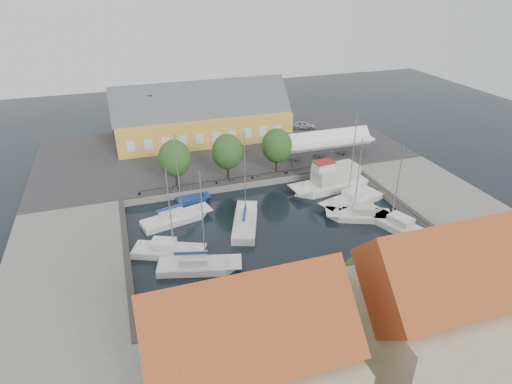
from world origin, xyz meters
TOP-DOWN VIEW (x-y plane):
  - ground at (0.00, 0.00)m, footprint 140.00×140.00m
  - north_quay at (0.00, 23.00)m, footprint 56.00×26.00m
  - west_quay at (-22.00, -2.00)m, footprint 12.00×24.00m
  - east_quay at (22.00, -2.00)m, footprint 12.00×24.00m
  - south_bank at (0.00, -21.00)m, footprint 56.00×14.00m
  - quay_edge_fittings at (0.02, 4.75)m, footprint 56.00×24.72m
  - warehouse at (-2.60, 28.36)m, footprint 28.56×14.00m
  - tent_canopy at (14.00, 14.50)m, footprint 14.00×4.00m
  - quay_trees at (-2.00, 12.00)m, footprint 18.20×4.20m
  - car_silver at (16.02, 27.46)m, footprint 4.56×3.06m
  - car_red at (-8.08, 19.15)m, footprint 2.13×3.87m
  - center_sailboat at (-3.00, 0.93)m, footprint 5.27×8.68m
  - trawler at (10.88, 6.53)m, footprint 11.30×4.43m
  - east_boat_a at (11.64, 2.08)m, footprint 9.23×5.31m
  - east_boat_b at (10.58, -1.54)m, footprint 8.04×5.28m
  - east_boat_c at (13.44, -4.83)m, footprint 5.24×8.44m
  - west_boat_a at (-10.47, 4.61)m, footprint 8.75×4.34m
  - west_boat_c at (-12.28, -1.65)m, footprint 7.85×5.21m
  - west_boat_d at (-9.80, -5.12)m, footprint 8.63×4.58m
  - launch_sw at (-12.95, -11.19)m, footprint 5.23×4.70m
  - launch_nw at (-7.61, 8.94)m, footprint 4.45×2.06m
  - townhouses at (1.93, -23.24)m, footprint 36.30×8.50m

SIDE VIEW (x-z plane):
  - ground at x=0.00m, z-range 0.00..0.00m
  - launch_nw at x=-7.61m, z-range -0.35..0.53m
  - launch_sw at x=-12.95m, z-range -0.40..0.58m
  - east_boat_c at x=13.44m, z-range -4.98..5.50m
  - east_boat_b at x=10.58m, z-range -5.07..5.59m
  - west_boat_c at x=-12.28m, z-range -4.93..5.45m
  - east_boat_a at x=11.64m, z-range -5.97..6.49m
  - west_boat_d at x=-9.80m, z-range -5.33..5.87m
  - west_boat_a at x=-10.47m, z-range -5.37..5.91m
  - center_sailboat at x=-3.00m, z-range -5.49..6.22m
  - north_quay at x=0.00m, z-range 0.00..1.00m
  - west_quay at x=-22.00m, z-range 0.00..1.00m
  - east_quay at x=22.00m, z-range 0.00..1.00m
  - south_bank at x=0.00m, z-range 0.00..1.00m
  - trawler at x=10.88m, z-range -1.48..3.52m
  - quay_edge_fittings at x=0.02m, z-range 0.86..1.26m
  - car_red at x=-8.08m, z-range 1.00..2.21m
  - car_silver at x=16.02m, z-range 1.00..2.44m
  - tent_canopy at x=14.00m, z-range 2.27..5.10m
  - warehouse at x=-2.60m, z-range -0.35..9.20m
  - quay_trees at x=-2.00m, z-range 1.73..8.03m
  - townhouses at x=1.93m, z-range -0.18..11.82m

